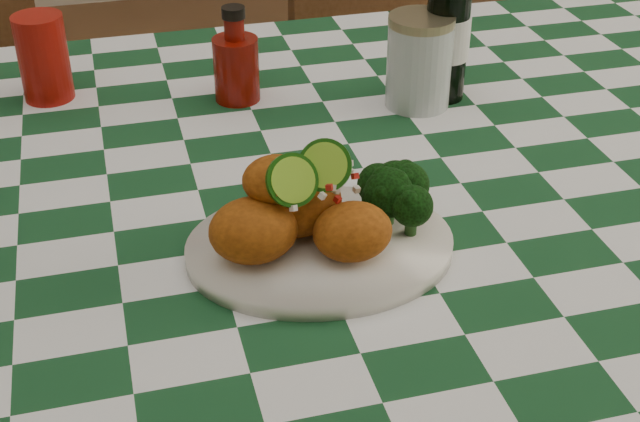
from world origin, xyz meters
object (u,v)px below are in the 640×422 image
object	(u,v)px
plate	(320,248)
beer_bottle	(448,22)
dining_table	(288,412)
mason_jar	(419,61)
ketchup_bottle	(236,54)
wooden_chair_right	(411,136)
fried_chicken_pile	(311,198)
red_tumbler	(43,58)

from	to	relation	value
plate	beer_bottle	distance (m)	0.44
dining_table	mason_jar	xyz separation A→B (m)	(0.23, 0.15, 0.46)
ketchup_bottle	wooden_chair_right	distance (m)	0.76
fried_chicken_pile	beer_bottle	world-z (taller)	beer_bottle
dining_table	red_tumbler	bearing A→B (deg)	131.32
mason_jar	fried_chicken_pile	bearing A→B (deg)	-126.25
mason_jar	wooden_chair_right	xyz separation A→B (m)	(0.20, 0.53, -0.41)
fried_chicken_pile	dining_table	bearing A→B (deg)	88.08
plate	wooden_chair_right	size ratio (longest dim) A/B	0.32
dining_table	red_tumbler	world-z (taller)	red_tumbler
fried_chicken_pile	red_tumbler	size ratio (longest dim) A/B	1.40
dining_table	wooden_chair_right	size ratio (longest dim) A/B	1.89
fried_chicken_pile	beer_bottle	xyz separation A→B (m)	(0.28, 0.33, 0.04)
plate	red_tumbler	size ratio (longest dim) A/B	2.33
mason_jar	wooden_chair_right	distance (m)	0.70
dining_table	ketchup_bottle	bearing A→B (deg)	92.85
dining_table	wooden_chair_right	bearing A→B (deg)	57.90
red_tumbler	dining_table	bearing A→B (deg)	-48.68
red_tumbler	wooden_chair_right	world-z (taller)	red_tumbler
mason_jar	beer_bottle	world-z (taller)	beer_bottle
dining_table	red_tumbler	xyz separation A→B (m)	(-0.27, 0.31, 0.45)
plate	mason_jar	world-z (taller)	mason_jar
dining_table	mason_jar	distance (m)	0.53
dining_table	plate	distance (m)	0.43
mason_jar	wooden_chair_right	bearing A→B (deg)	69.23
plate	wooden_chair_right	xyz separation A→B (m)	(0.43, 0.85, -0.36)
beer_bottle	red_tumbler	bearing A→B (deg)	165.63
fried_chicken_pile	wooden_chair_right	distance (m)	1.04
ketchup_bottle	wooden_chair_right	bearing A→B (deg)	45.57
ketchup_bottle	wooden_chair_right	xyz separation A→B (m)	(0.44, 0.45, -0.42)
plate	red_tumbler	bearing A→B (deg)	120.11
ketchup_bottle	wooden_chair_right	world-z (taller)	ketchup_bottle
plate	red_tumbler	world-z (taller)	red_tumbler
beer_bottle	wooden_chair_right	world-z (taller)	beer_bottle
plate	fried_chicken_pile	world-z (taller)	fried_chicken_pile
dining_table	wooden_chair_right	xyz separation A→B (m)	(0.43, 0.69, 0.05)
dining_table	beer_bottle	size ratio (longest dim) A/B	7.45
fried_chicken_pile	ketchup_bottle	world-z (taller)	ketchup_bottle
fried_chicken_pile	mason_jar	xyz separation A→B (m)	(0.23, 0.32, -0.01)
dining_table	fried_chicken_pile	xyz separation A→B (m)	(-0.01, -0.17, 0.47)
ketchup_bottle	red_tumbler	bearing A→B (deg)	164.37
beer_bottle	wooden_chair_right	bearing A→B (deg)	73.04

